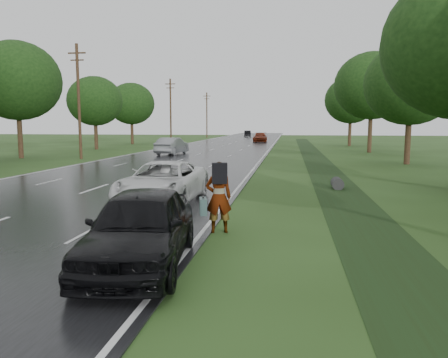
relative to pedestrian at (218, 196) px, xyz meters
name	(u,v)px	position (x,y,z in m)	size (l,w,h in m)	color
road	(219,148)	(-7.18, 44.33, -1.04)	(14.00, 180.00, 0.04)	black
edge_stripe_east	(270,148)	(-0.43, 44.33, -1.02)	(0.12, 180.00, 0.01)	silver
edge_stripe_west	(169,147)	(-13.93, 44.33, -1.02)	(0.12, 180.00, 0.01)	silver
center_line	(219,147)	(-7.18, 44.33, -1.02)	(0.12, 180.00, 0.01)	silver
drainage_ditch	(324,169)	(4.32, 18.03, -1.03)	(2.20, 120.00, 0.56)	black
utility_pole_mid	(79,100)	(-16.38, 24.33, 4.13)	(1.60, 0.26, 10.00)	#372216
utility_pole_far	(171,110)	(-16.38, 54.33, 4.13)	(1.60, 0.26, 10.00)	#372216
utility_pole_distant	(207,114)	(-16.38, 84.33, 4.13)	(1.60, 0.26, 10.00)	#372216
tree_east_c	(411,84)	(11.02, 23.33, 5.07)	(7.00, 7.00, 9.29)	#372216
tree_east_d	(372,86)	(10.62, 37.33, 6.09)	(8.00, 8.00, 10.76)	#372216
tree_east_f	(351,100)	(10.32, 51.33, 5.31)	(7.20, 7.20, 9.62)	#372216
tree_west_c	(17,81)	(-22.18, 24.33, 5.85)	(7.80, 7.80, 10.43)	#372216
tree_west_d	(95,101)	(-21.38, 38.33, 4.76)	(6.60, 6.60, 8.80)	#372216
tree_west_f	(131,104)	(-21.98, 52.33, 5.07)	(7.00, 7.00, 9.29)	#372216
pedestrian	(218,196)	(0.00, 0.00, 0.00)	(1.04, 0.80, 2.06)	#A5998C
white_pickup	(163,182)	(-2.90, 4.33, -0.22)	(2.65, 5.75, 1.60)	silver
dark_sedan	(140,227)	(-1.18, -3.24, -0.18)	(2.00, 4.97, 1.69)	black
silver_sedan	(172,146)	(-9.68, 30.41, -0.17)	(1.81, 5.18, 1.71)	gray
far_car_red	(260,137)	(-2.94, 61.74, -0.23)	(2.23, 5.49, 1.59)	maroon
far_car_dark	(247,133)	(-8.18, 93.60, -0.30)	(1.52, 4.36, 1.44)	black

